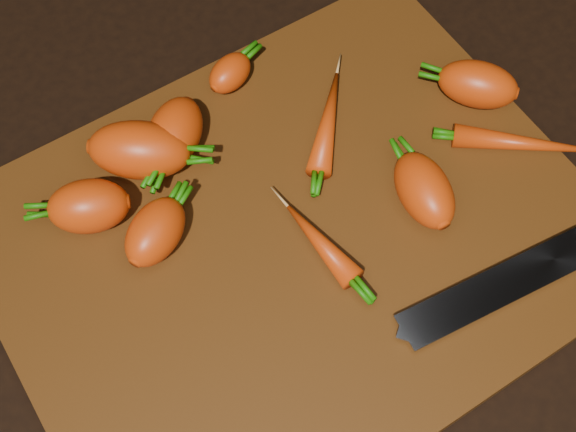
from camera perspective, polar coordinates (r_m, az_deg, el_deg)
ground at (r=0.70m, az=0.44°, el=-1.96°), size 2.00×2.00×0.01m
cutting_board at (r=0.69m, az=0.45°, el=-1.56°), size 0.50×0.40×0.01m
carrot_0 at (r=0.67m, az=-9.42°, el=-1.11°), size 0.08×0.07×0.04m
carrot_1 at (r=0.69m, az=-13.99°, el=0.68°), size 0.08×0.07×0.05m
carrot_2 at (r=0.71m, az=-10.52°, el=4.64°), size 0.10×0.10×0.05m
carrot_3 at (r=0.69m, az=9.66°, el=1.82°), size 0.06×0.08×0.04m
carrot_4 at (r=0.72m, az=-8.09°, el=5.84°), size 0.09×0.08×0.05m
carrot_5 at (r=0.76m, az=-4.15°, el=10.11°), size 0.06×0.05×0.03m
carrot_6 at (r=0.77m, az=13.34°, el=9.09°), size 0.08×0.08×0.04m
carrot_7 at (r=0.73m, az=2.86°, el=6.71°), size 0.09×0.10×0.02m
carrot_8 at (r=0.75m, az=16.40°, el=5.00°), size 0.11×0.10×0.02m
carrot_9 at (r=0.67m, az=2.30°, el=-1.89°), size 0.03×0.09×0.02m
knife at (r=0.69m, az=16.06°, el=-4.20°), size 0.30×0.06×0.02m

